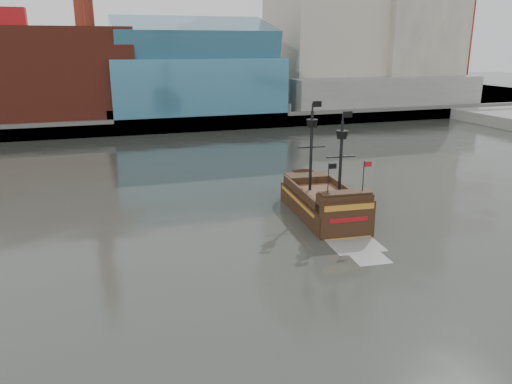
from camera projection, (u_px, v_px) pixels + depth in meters
name	position (u px, v px, depth m)	size (l,w,h in m)	color
ground	(280.00, 335.00, 25.64)	(400.00, 400.00, 0.00)	#272924
promenade_far	(131.00, 107.00, 109.15)	(220.00, 60.00, 2.00)	slate
seawall	(146.00, 126.00, 82.19)	(220.00, 1.00, 2.60)	#4C4C49
crane_a	(468.00, 23.00, 118.31)	(22.50, 4.00, 32.25)	slate
crane_b	(470.00, 39.00, 131.29)	(19.10, 4.00, 26.25)	slate
pirate_ship	(323.00, 206.00, 43.14)	(5.36, 14.27, 10.46)	black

